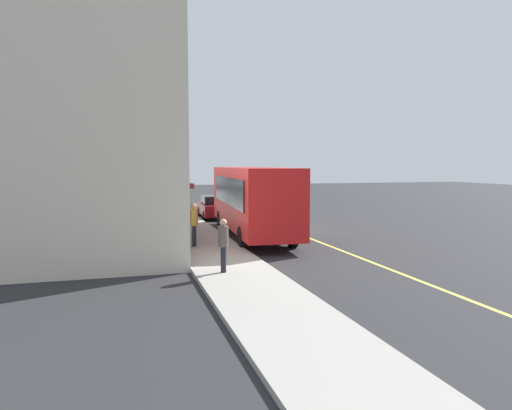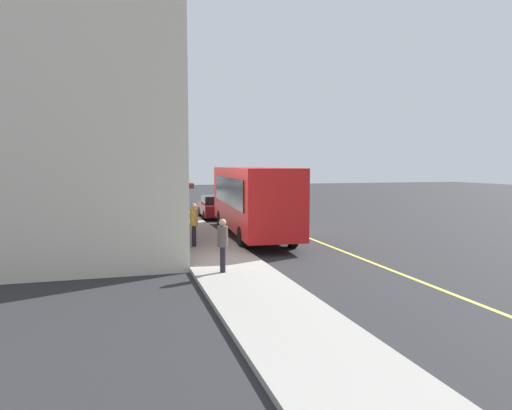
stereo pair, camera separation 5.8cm
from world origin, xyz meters
The scene contains 10 objects.
ground centered at (0.00, 0.00, 0.00)m, with size 120.00×120.00×0.00m, color #28282B.
sidewalk centered at (0.00, 5.39, 0.07)m, with size 80.00×2.74×0.15m, color #9E9B93.
lane_centre_stripe centered at (0.00, 0.00, 0.00)m, with size 36.00×0.16×0.01m, color #D8D14C.
storefront_building centered at (0.97, 11.71, 6.68)m, with size 19.30×10.54×13.38m.
bus centered at (-1.51, 2.59, 1.99)m, with size 11.28×3.30×3.50m.
traffic_light centered at (7.14, 4.80, 2.53)m, with size 0.30×0.52×3.20m.
car_maroon centered at (7.23, 2.83, 0.74)m, with size 4.39×2.03×1.52m.
pedestrian_by_curb centered at (-9.57, 5.81, 1.21)m, with size 0.34×0.34×1.75m.
pedestrian_near_storefront centered at (-4.48, 5.98, 1.28)m, with size 0.34×0.34×1.86m.
pedestrian_waiting centered at (-2.00, 6.27, 1.08)m, with size 0.34×0.34×1.57m.
Camera 2 is at (-24.18, 8.90, 3.64)m, focal length 32.62 mm.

